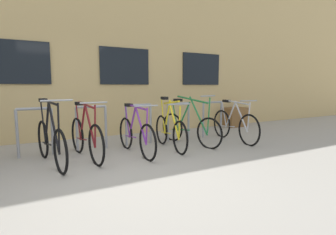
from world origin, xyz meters
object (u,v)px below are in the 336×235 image
object	(u,v)px
bicycle_yellow	(170,130)
bicycle_purple	(136,135)
bicycle_silver	(234,125)
planter_box	(236,117)
bicycle_maroon	(86,137)
bicycle_green	(190,127)
bicycle_black	(51,141)

from	to	relation	value
bicycle_yellow	bicycle_purple	distance (m)	0.78
bicycle_silver	bicycle_yellow	xyz separation A→B (m)	(-1.67, 0.07, -0.01)
bicycle_silver	planter_box	world-z (taller)	bicycle_silver
bicycle_silver	bicycle_maroon	distance (m)	3.33
bicycle_purple	bicycle_silver	bearing A→B (deg)	0.10
bicycle_maroon	bicycle_yellow	xyz separation A→B (m)	(1.65, -0.06, -0.01)
bicycle_purple	planter_box	bearing A→B (deg)	22.24
bicycle_silver	bicycle_green	size ratio (longest dim) A/B	1.01
bicycle_maroon	bicycle_yellow	world-z (taller)	bicycle_yellow
bicycle_silver	bicycle_green	xyz separation A→B (m)	(-1.11, 0.20, -0.00)
bicycle_maroon	planter_box	xyz separation A→B (m)	(4.90, 1.51, -0.08)
bicycle_purple	bicycle_maroon	bearing A→B (deg)	171.58
planter_box	bicycle_maroon	bearing A→B (deg)	-162.84
bicycle_silver	bicycle_black	size ratio (longest dim) A/B	0.98
planter_box	bicycle_black	bearing A→B (deg)	-163.44
bicycle_maroon	bicycle_black	distance (m)	0.59
bicycle_yellow	bicycle_purple	bearing A→B (deg)	-174.74
bicycle_purple	bicycle_black	world-z (taller)	bicycle_black
planter_box	bicycle_silver	bearing A→B (deg)	-133.86
bicycle_maroon	bicycle_yellow	distance (m)	1.66
bicycle_silver	bicycle_yellow	distance (m)	1.67
bicycle_purple	bicycle_black	bearing A→B (deg)	179.38
bicycle_black	bicycle_maroon	bearing A→B (deg)	11.25
bicycle_yellow	bicycle_black	bearing A→B (deg)	-178.58
bicycle_purple	bicycle_green	xyz separation A→B (m)	(1.33, 0.20, 0.01)
bicycle_silver	bicycle_black	distance (m)	3.90
bicycle_silver	bicycle_purple	bearing A→B (deg)	-179.90
bicycle_purple	planter_box	world-z (taller)	bicycle_purple
bicycle_green	bicycle_silver	bearing A→B (deg)	-10.15
bicycle_maroon	planter_box	size ratio (longest dim) A/B	2.42
bicycle_silver	bicycle_yellow	world-z (taller)	bicycle_yellow
bicycle_purple	bicycle_black	xyz separation A→B (m)	(-1.46, 0.02, 0.02)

